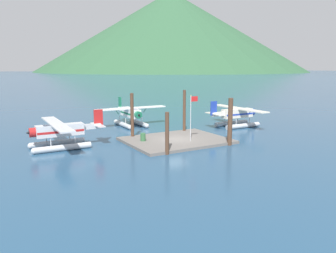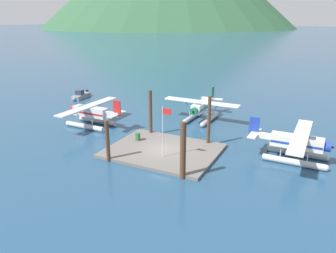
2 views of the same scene
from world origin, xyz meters
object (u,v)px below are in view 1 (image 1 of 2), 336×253
at_px(fuel_drum, 143,137).
at_px(seaplane_white_bow_centre, 131,115).
at_px(flagpole, 192,112).
at_px(seaplane_silver_port_fwd, 60,134).
at_px(seaplane_cream_stbd_fwd, 237,116).

distance_m(fuel_drum, seaplane_white_bow_centre, 11.58).
height_order(flagpole, seaplane_white_bow_centre, flagpole).
distance_m(flagpole, fuel_drum, 6.08).
height_order(fuel_drum, seaplane_silver_port_fwd, seaplane_silver_port_fwd).
bearing_deg(seaplane_white_bow_centre, seaplane_silver_port_fwd, -143.71).
relative_size(fuel_drum, seaplane_white_bow_centre, 0.08).
bearing_deg(fuel_drum, seaplane_cream_stbd_fwd, 10.03).
height_order(seaplane_silver_port_fwd, seaplane_white_bow_centre, same).
height_order(fuel_drum, seaplane_white_bow_centre, seaplane_white_bow_centre).
relative_size(fuel_drum, seaplane_silver_port_fwd, 0.08).
relative_size(flagpole, seaplane_silver_port_fwd, 0.49).
height_order(seaplane_cream_stbd_fwd, seaplane_white_bow_centre, same).
distance_m(fuel_drum, seaplane_silver_port_fwd, 8.83).
bearing_deg(seaplane_silver_port_fwd, fuel_drum, -15.58).
distance_m(flagpole, seaplane_cream_stbd_fwd, 12.97).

